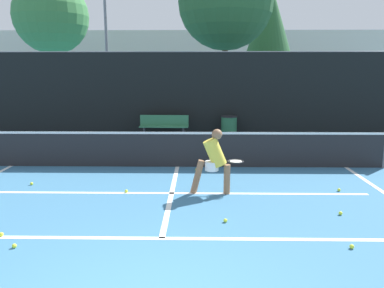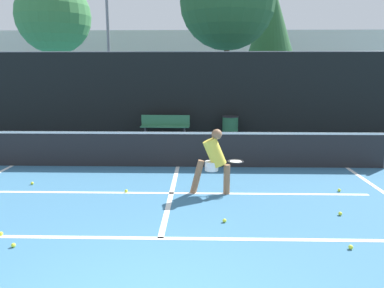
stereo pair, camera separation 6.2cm
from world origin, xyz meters
The scene contains 23 objects.
court_baseline_near centered at (0.00, 2.13, 0.00)m, with size 11.00×0.10×0.01m, color white.
court_service_line centered at (0.00, 4.29, 0.00)m, with size 8.25×0.10×0.01m, color white.
court_center_mark centered at (0.00, 4.31, 0.00)m, with size 0.10×4.36×0.01m, color white.
net centered at (0.00, 6.49, 0.51)m, with size 11.09×0.09×1.07m.
fence_back centered at (0.00, 11.44, 1.62)m, with size 24.00×0.06×3.25m.
player_practicing centered at (0.90, 4.31, 0.74)m, with size 1.15×0.54×1.38m.
tennis_ball_scattered_0 centered at (-2.52, 2.17, 0.03)m, with size 0.07×0.07×0.07m, color #D1E033.
tennis_ball_scattered_1 centered at (1.03, 2.78, 0.03)m, with size 0.07×0.07×0.07m, color #D1E033.
tennis_ball_scattered_2 centered at (-2.13, 1.78, 0.03)m, with size 0.07×0.07×0.07m, color #D1E033.
tennis_ball_scattered_4 centered at (3.59, 4.48, 0.03)m, with size 0.07×0.07×0.07m, color #D1E033.
tennis_ball_scattered_5 centered at (-3.21, 4.81, 0.03)m, with size 0.07×0.07×0.07m, color #D1E033.
tennis_ball_scattered_6 centered at (2.81, 1.85, 0.03)m, with size 0.07×0.07×0.07m, color #D1E033.
tennis_ball_scattered_7 centered at (0.51, 6.08, 0.03)m, with size 0.07×0.07×0.07m, color #D1E033.
tennis_ball_scattered_8 centered at (-0.97, 4.32, 0.03)m, with size 0.07×0.07×0.07m, color #D1E033.
tennis_ball_scattered_9 centered at (3.12, 3.14, 0.03)m, with size 0.07×0.07×0.07m, color #D1E033.
courtside_bench centered at (-0.75, 10.81, 0.48)m, with size 1.86×0.44×0.86m.
trash_bin centered at (1.73, 10.93, 0.42)m, with size 0.63×0.63×0.83m.
parked_car centered at (4.41, 14.62, 0.59)m, with size 1.86×4.66×1.39m.
floodlight_mast centered at (-4.41, 17.50, 5.16)m, with size 1.10×0.24×8.06m.
tree_west centered at (-8.70, 21.13, 5.83)m, with size 4.64×4.64×8.16m.
tree_mid centered at (1.85, 15.61, 5.73)m, with size 4.56×4.56×8.02m.
tree_east centered at (4.79, 20.22, 5.45)m, with size 2.90×2.90×7.73m.
building_far centered at (0.00, 30.36, 2.89)m, with size 36.00×2.40×5.79m, color beige.
Camera 2 is at (0.62, -3.25, 2.57)m, focal length 35.00 mm.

